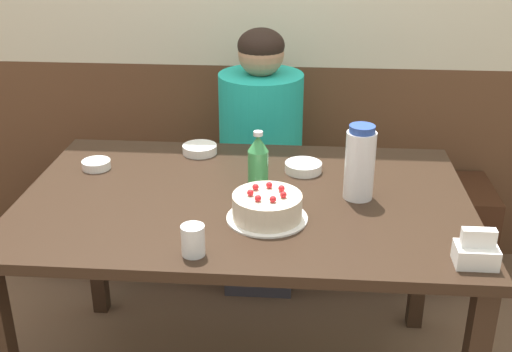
{
  "coord_description": "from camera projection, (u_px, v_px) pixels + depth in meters",
  "views": [
    {
      "loc": [
        0.18,
        -1.86,
        1.68
      ],
      "look_at": [
        0.03,
        0.05,
        0.83
      ],
      "focal_mm": 45.0,
      "sensor_mm": 36.0,
      "label": 1
    }
  ],
  "objects": [
    {
      "name": "napkin_holder",
      "position": [
        476.0,
        252.0,
        1.68
      ],
      "size": [
        0.11,
        0.08,
        0.11
      ],
      "color": "white",
      "rests_on": "dining_table"
    },
    {
      "name": "dining_table",
      "position": [
        245.0,
        220.0,
        2.11
      ],
      "size": [
        1.44,
        0.93,
        0.78
      ],
      "color": "black",
      "rests_on": "ground_plane"
    },
    {
      "name": "water_pitcher",
      "position": [
        360.0,
        163.0,
        2.02
      ],
      "size": [
        0.1,
        0.1,
        0.24
      ],
      "color": "white",
      "rests_on": "dining_table"
    },
    {
      "name": "person_pale_blue_shirt",
      "position": [
        261.0,
        166.0,
        2.81
      ],
      "size": [
        0.36,
        0.36,
        1.18
      ],
      "rotation": [
        0.0,
        0.0,
        -1.57
      ],
      "color": "#33333D",
      "rests_on": "ground_plane"
    },
    {
      "name": "glass_water_tall",
      "position": [
        193.0,
        240.0,
        1.72
      ],
      "size": [
        0.06,
        0.06,
        0.09
      ],
      "color": "silver",
      "rests_on": "dining_table"
    },
    {
      "name": "soju_bottle",
      "position": [
        258.0,
        162.0,
        2.08
      ],
      "size": [
        0.07,
        0.07,
        0.2
      ],
      "color": "#388E4C",
      "rests_on": "dining_table"
    },
    {
      "name": "bowl_rice_small",
      "position": [
        96.0,
        164.0,
        2.27
      ],
      "size": [
        0.1,
        0.1,
        0.03
      ],
      "color": "white",
      "rests_on": "dining_table"
    },
    {
      "name": "bench_seat",
      "position": [
        262.0,
        224.0,
        3.05
      ],
      "size": [
        2.1,
        0.38,
        0.45
      ],
      "color": "#381E11",
      "rests_on": "ground_plane"
    },
    {
      "name": "birthday_cake",
      "position": [
        267.0,
        207.0,
        1.91
      ],
      "size": [
        0.25,
        0.25,
        0.1
      ],
      "color": "white",
      "rests_on": "dining_table"
    },
    {
      "name": "bowl_soup_white",
      "position": [
        303.0,
        167.0,
        2.25
      ],
      "size": [
        0.13,
        0.13,
        0.03
      ],
      "color": "white",
      "rests_on": "dining_table"
    },
    {
      "name": "bowl_side_dish",
      "position": [
        200.0,
        149.0,
        2.4
      ],
      "size": [
        0.13,
        0.13,
        0.03
      ],
      "color": "white",
      "rests_on": "dining_table"
    }
  ]
}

